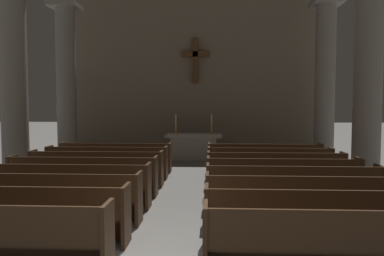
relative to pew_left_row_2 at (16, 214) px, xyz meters
The scene contains 23 objects.
pew_left_row_2 is the anchor object (origin of this frame).
pew_left_row_3 1.06m from the pew_left_row_2, 90.00° to the left, with size 3.55×0.50×0.95m.
pew_left_row_4 2.11m from the pew_left_row_2, 90.00° to the left, with size 3.55×0.50×0.95m.
pew_left_row_5 3.17m from the pew_left_row_2, 90.00° to the left, with size 3.55×0.50×0.95m.
pew_left_row_6 4.22m from the pew_left_row_2, 90.00° to the left, with size 3.55×0.50×0.95m.
pew_left_row_7 5.28m from the pew_left_row_2, 90.00° to the left, with size 3.55×0.50×0.95m.
pew_left_row_8 6.33m from the pew_left_row_2, 90.00° to the left, with size 3.55×0.50×0.95m.
pew_right_row_1 4.85m from the pew_left_row_2, 12.56° to the right, with size 3.55×0.50×0.95m.
pew_right_row_2 4.74m from the pew_left_row_2, ahead, with size 3.55×0.50×0.95m.
pew_right_row_3 4.85m from the pew_left_row_2, 12.56° to the left, with size 3.55×0.50×0.95m.
pew_right_row_4 5.19m from the pew_left_row_2, 24.01° to the left, with size 3.55×0.50×0.95m.
pew_right_row_5 5.70m from the pew_left_row_2, 33.75° to the left, with size 3.55×0.50×0.95m.
pew_right_row_6 6.35m from the pew_left_row_2, 41.70° to the left, with size 3.55×0.50×0.95m.
pew_right_row_7 7.09m from the pew_left_row_2, 48.08° to the left, with size 3.55×0.50×0.95m.
pew_right_row_8 7.91m from the pew_left_row_2, 53.19° to the left, with size 3.55×0.50×0.95m.
column_left_second 6.12m from the pew_left_row_2, 117.47° to the left, with size 1.12×1.12×6.02m.
column_right_second 9.18m from the pew_left_row_2, 34.17° to the left, with size 1.12×1.12×6.02m.
column_left_third 9.64m from the pew_left_row_2, 106.09° to the left, with size 1.12×1.12×6.02m.
column_right_third 11.83m from the pew_left_row_2, 50.75° to the left, with size 1.12×1.12×6.02m.
altar 9.49m from the pew_left_row_2, 75.54° to the left, with size 2.20×0.90×1.01m.
candlestick_left 9.37m from the pew_left_row_2, 79.71° to the left, with size 0.16×0.16×0.77m.
candlestick_right 9.72m from the pew_left_row_2, 71.53° to the left, with size 0.16×0.16×0.77m.
apse_with_cross 11.65m from the pew_left_row_2, 77.80° to the left, with size 11.10×0.48×7.29m.
Camera 1 is at (0.70, -4.76, 2.21)m, focal length 35.91 mm.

